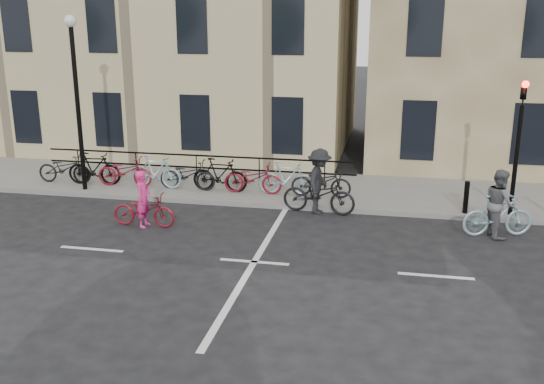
% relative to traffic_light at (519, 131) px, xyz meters
% --- Properties ---
extents(ground, '(120.00, 120.00, 0.00)m').
position_rel_traffic_light_xyz_m(ground, '(-6.20, -4.34, -2.45)').
color(ground, black).
rests_on(ground, ground).
extents(sidewalk, '(46.00, 4.00, 0.15)m').
position_rel_traffic_light_xyz_m(sidewalk, '(-10.20, 1.66, -2.38)').
color(sidewalk, slate).
rests_on(sidewalk, ground).
extents(building_west, '(20.00, 10.00, 10.00)m').
position_rel_traffic_light_xyz_m(building_west, '(-15.20, 8.66, 2.70)').
color(building_west, tan).
rests_on(building_west, sidewalk).
extents(traffic_light, '(0.18, 0.30, 3.90)m').
position_rel_traffic_light_xyz_m(traffic_light, '(0.00, 0.00, 0.00)').
color(traffic_light, black).
rests_on(traffic_light, sidewalk).
extents(lamp_post, '(0.36, 0.36, 5.28)m').
position_rel_traffic_light_xyz_m(lamp_post, '(-12.70, 0.06, 1.04)').
color(lamp_post, black).
rests_on(lamp_post, sidewalk).
extents(bollard_east, '(0.14, 0.14, 0.90)m').
position_rel_traffic_light_xyz_m(bollard_east, '(-1.20, -0.09, -1.85)').
color(bollard_east, black).
rests_on(bollard_east, sidewalk).
extents(parked_bikes, '(10.40, 1.23, 1.05)m').
position_rel_traffic_light_xyz_m(parked_bikes, '(-9.50, 0.70, -1.81)').
color(parked_bikes, black).
rests_on(parked_bikes, sidewalk).
extents(cyclist_pink, '(1.71, 0.60, 1.52)m').
position_rel_traffic_light_xyz_m(cyclist_pink, '(-9.62, -2.50, -1.93)').
color(cyclist_pink, maroon).
rests_on(cyclist_pink, ground).
extents(cyclist_grey, '(1.87, 0.98, 1.74)m').
position_rel_traffic_light_xyz_m(cyclist_grey, '(-0.56, -1.44, -1.75)').
color(cyclist_grey, '#90B4BD').
rests_on(cyclist_grey, ground).
extents(cyclist_dark, '(2.16, 1.28, 1.86)m').
position_rel_traffic_light_xyz_m(cyclist_dark, '(-5.23, -0.44, -1.72)').
color(cyclist_dark, black).
rests_on(cyclist_dark, ground).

